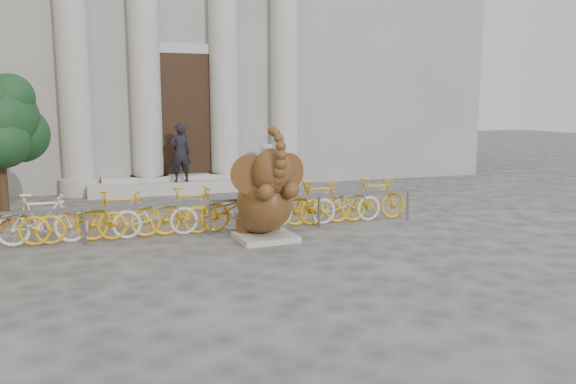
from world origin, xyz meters
name	(u,v)px	position (x,y,z in m)	size (l,w,h in m)	color
ground	(293,281)	(0.00, 0.00, 0.00)	(80.00, 80.00, 0.00)	#474442
classical_building	(163,17)	(0.00, 14.93, 5.98)	(22.00, 10.70, 12.00)	gray
entrance_steps	(190,186)	(0.00, 9.40, 0.18)	(6.00, 1.20, 0.36)	#A8A59E
elephant_statue	(266,199)	(0.37, 2.61, 0.82)	(1.51, 1.70, 2.26)	#A8A59E
bike_rack	(207,209)	(-0.61, 3.66, 0.50)	(9.68, 0.53, 1.00)	slate
pedestrian	(180,153)	(-0.34, 9.05, 1.23)	(0.64, 0.42, 1.75)	black
balustrade_post	(266,162)	(2.34, 9.10, 0.85)	(0.43, 0.43, 1.06)	#A8A59E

